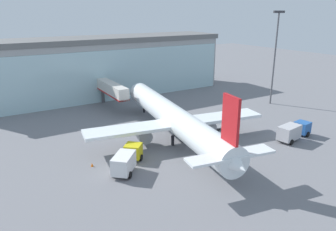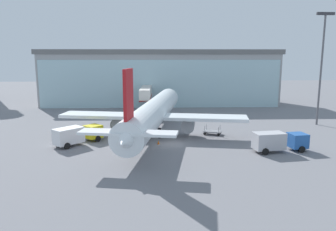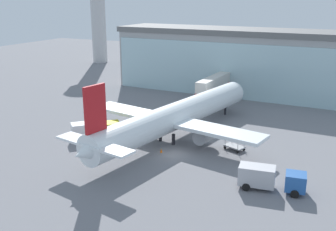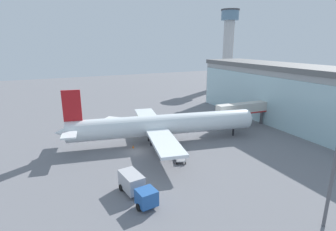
{
  "view_description": "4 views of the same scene",
  "coord_description": "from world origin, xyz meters",
  "px_view_note": "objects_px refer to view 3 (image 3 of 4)",
  "views": [
    {
      "loc": [
        -30.65,
        -35.51,
        20.35
      ],
      "look_at": [
        -3.26,
        6.4,
        4.13
      ],
      "focal_mm": 35.0,
      "sensor_mm": 36.0,
      "label": 1
    },
    {
      "loc": [
        -3.34,
        -46.02,
        12.66
      ],
      "look_at": [
        -0.02,
        6.71,
        2.97
      ],
      "focal_mm": 35.0,
      "sensor_mm": 36.0,
      "label": 2
    },
    {
      "loc": [
        20.87,
        -45.84,
        20.89
      ],
      "look_at": [
        -3.43,
        5.51,
        3.67
      ],
      "focal_mm": 42.0,
      "sensor_mm": 36.0,
      "label": 3
    },
    {
      "loc": [
        42.76,
        -13.88,
        19.1
      ],
      "look_at": [
        -4.06,
        8.28,
        4.85
      ],
      "focal_mm": 28.0,
      "sensor_mm": 36.0,
      "label": 4
    }
  ],
  "objects_px": {
    "fuel_truck": "(269,178)",
    "jet_bridge": "(215,83)",
    "baggage_cart": "(234,146)",
    "control_tower": "(97,1)",
    "safety_cone_wingtip": "(88,127)",
    "airplane": "(176,116)",
    "safety_cone_nose": "(161,151)",
    "catering_truck": "(94,129)"
  },
  "relations": [
    {
      "from": "safety_cone_nose",
      "to": "airplane",
      "type": "bearing_deg",
      "value": 94.85
    },
    {
      "from": "safety_cone_nose",
      "to": "safety_cone_wingtip",
      "type": "xyz_separation_m",
      "value": [
        -15.44,
        3.92,
        0.0
      ]
    },
    {
      "from": "control_tower",
      "to": "baggage_cart",
      "type": "xyz_separation_m",
      "value": [
        62.47,
        -57.2,
        -19.03
      ]
    },
    {
      "from": "jet_bridge",
      "to": "control_tower",
      "type": "bearing_deg",
      "value": 59.23
    },
    {
      "from": "catering_truck",
      "to": "safety_cone_nose",
      "type": "height_order",
      "value": "catering_truck"
    },
    {
      "from": "baggage_cart",
      "to": "safety_cone_nose",
      "type": "height_order",
      "value": "baggage_cart"
    },
    {
      "from": "catering_truck",
      "to": "safety_cone_wingtip",
      "type": "bearing_deg",
      "value": 92.99
    },
    {
      "from": "catering_truck",
      "to": "fuel_truck",
      "type": "xyz_separation_m",
      "value": [
        27.57,
        -5.37,
        0.0
      ]
    },
    {
      "from": "fuel_truck",
      "to": "jet_bridge",
      "type": "bearing_deg",
      "value": 110.7
    },
    {
      "from": "jet_bridge",
      "to": "airplane",
      "type": "relative_size",
      "value": 0.36
    },
    {
      "from": "jet_bridge",
      "to": "fuel_truck",
      "type": "height_order",
      "value": "jet_bridge"
    },
    {
      "from": "fuel_truck",
      "to": "safety_cone_wingtip",
      "type": "xyz_separation_m",
      "value": [
        -31.27,
        8.64,
        -1.19
      ]
    },
    {
      "from": "safety_cone_nose",
      "to": "safety_cone_wingtip",
      "type": "bearing_deg",
      "value": 165.75
    },
    {
      "from": "airplane",
      "to": "baggage_cart",
      "type": "xyz_separation_m",
      "value": [
        9.48,
        -0.67,
        -3.07
      ]
    },
    {
      "from": "control_tower",
      "to": "baggage_cart",
      "type": "relative_size",
      "value": 10.49
    },
    {
      "from": "jet_bridge",
      "to": "safety_cone_nose",
      "type": "distance_m",
      "value": 28.51
    },
    {
      "from": "jet_bridge",
      "to": "fuel_truck",
      "type": "relative_size",
      "value": 1.94
    },
    {
      "from": "jet_bridge",
      "to": "baggage_cart",
      "type": "relative_size",
      "value": 4.57
    },
    {
      "from": "catering_truck",
      "to": "safety_cone_nose",
      "type": "distance_m",
      "value": 11.82
    },
    {
      "from": "catering_truck",
      "to": "baggage_cart",
      "type": "xyz_separation_m",
      "value": [
        20.71,
        4.7,
        -0.97
      ]
    },
    {
      "from": "fuel_truck",
      "to": "baggage_cart",
      "type": "height_order",
      "value": "fuel_truck"
    },
    {
      "from": "fuel_truck",
      "to": "safety_cone_wingtip",
      "type": "relative_size",
      "value": 13.68
    },
    {
      "from": "control_tower",
      "to": "catering_truck",
      "type": "xyz_separation_m",
      "value": [
        41.75,
        -61.89,
        -18.07
      ]
    },
    {
      "from": "safety_cone_nose",
      "to": "fuel_truck",
      "type": "bearing_deg",
      "value": -16.6
    },
    {
      "from": "baggage_cart",
      "to": "safety_cone_nose",
      "type": "bearing_deg",
      "value": -127.37
    },
    {
      "from": "control_tower",
      "to": "jet_bridge",
      "type": "bearing_deg",
      "value": -33.63
    },
    {
      "from": "airplane",
      "to": "catering_truck",
      "type": "height_order",
      "value": "airplane"
    },
    {
      "from": "jet_bridge",
      "to": "catering_truck",
      "type": "height_order",
      "value": "jet_bridge"
    },
    {
      "from": "control_tower",
      "to": "safety_cone_wingtip",
      "type": "xyz_separation_m",
      "value": [
        38.05,
        -58.63,
        -19.26
      ]
    },
    {
      "from": "airplane",
      "to": "safety_cone_nose",
      "type": "bearing_deg",
      "value": -164.13
    },
    {
      "from": "jet_bridge",
      "to": "safety_cone_wingtip",
      "type": "xyz_separation_m",
      "value": [
        -13.62,
        -24.25,
        -4.01
      ]
    },
    {
      "from": "jet_bridge",
      "to": "baggage_cart",
      "type": "bearing_deg",
      "value": -151.83
    },
    {
      "from": "control_tower",
      "to": "safety_cone_wingtip",
      "type": "bearing_deg",
      "value": -57.01
    },
    {
      "from": "control_tower",
      "to": "airplane",
      "type": "bearing_deg",
      "value": -46.85
    },
    {
      "from": "catering_truck",
      "to": "safety_cone_wingtip",
      "type": "relative_size",
      "value": 12.28
    },
    {
      "from": "airplane",
      "to": "safety_cone_nose",
      "type": "xyz_separation_m",
      "value": [
        0.51,
        -6.02,
        -3.3
      ]
    },
    {
      "from": "safety_cone_nose",
      "to": "safety_cone_wingtip",
      "type": "relative_size",
      "value": 1.0
    },
    {
      "from": "jet_bridge",
      "to": "safety_cone_nose",
      "type": "xyz_separation_m",
      "value": [
        1.82,
        -28.17,
        -4.01
      ]
    },
    {
      "from": "airplane",
      "to": "catering_truck",
      "type": "relative_size",
      "value": 5.93
    },
    {
      "from": "baggage_cart",
      "to": "safety_cone_nose",
      "type": "xyz_separation_m",
      "value": [
        -8.97,
        -5.35,
        -0.23
      ]
    },
    {
      "from": "fuel_truck",
      "to": "catering_truck",
      "type": "bearing_deg",
      "value": 161.46
    },
    {
      "from": "safety_cone_wingtip",
      "to": "jet_bridge",
      "type": "bearing_deg",
      "value": 60.67
    }
  ]
}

